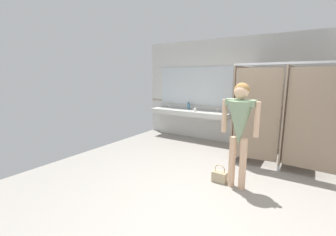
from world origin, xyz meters
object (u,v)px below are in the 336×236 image
object	(u,v)px
paper_cup	(195,110)
soap_dispenser	(189,106)
person_standing	(240,123)
handbag	(219,176)

from	to	relation	value
paper_cup	soap_dispenser	bearing A→B (deg)	141.25
person_standing	handbag	xyz separation A→B (m)	(-0.30, 0.04, -0.99)
soap_dispenser	handbag	bearing A→B (deg)	-51.69
handbag	paper_cup	bearing A→B (deg)	126.09
person_standing	handbag	bearing A→B (deg)	172.77
person_standing	paper_cup	bearing A→B (deg)	130.64
soap_dispenser	paper_cup	xyz separation A→B (m)	(0.35, -0.28, -0.05)
handbag	paper_cup	world-z (taller)	paper_cup
person_standing	paper_cup	size ratio (longest dim) A/B	17.40
soap_dispenser	paper_cup	distance (m)	0.45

